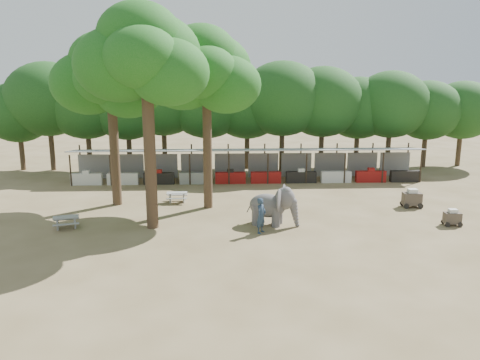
{
  "coord_description": "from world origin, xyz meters",
  "views": [
    {
      "loc": [
        -2.25,
        -23.08,
        8.17
      ],
      "look_at": [
        -1.0,
        5.0,
        2.0
      ],
      "focal_mm": 35.0,
      "sensor_mm": 36.0,
      "label": 1
    }
  ],
  "objects_px": {
    "cart_front": "(452,217)",
    "yard_tree_center": "(144,57)",
    "elephant": "(273,205)",
    "yard_tree_left": "(109,77)",
    "handler": "(261,216)",
    "cart_back": "(412,198)",
    "yard_tree_back": "(204,71)",
    "picnic_table_far": "(177,196)",
    "picnic_table_near": "(66,221)"
  },
  "relations": [
    {
      "from": "cart_front",
      "to": "cart_back",
      "type": "bearing_deg",
      "value": 103.69
    },
    {
      "from": "picnic_table_near",
      "to": "cart_back",
      "type": "xyz_separation_m",
      "value": [
        20.83,
        3.4,
        0.15
      ]
    },
    {
      "from": "yard_tree_left",
      "to": "cart_front",
      "type": "height_order",
      "value": "yard_tree_left"
    },
    {
      "from": "elephant",
      "to": "picnic_table_far",
      "type": "relative_size",
      "value": 2.19
    },
    {
      "from": "picnic_table_far",
      "to": "cart_back",
      "type": "bearing_deg",
      "value": -8.74
    },
    {
      "from": "picnic_table_near",
      "to": "cart_front",
      "type": "distance_m",
      "value": 21.58
    },
    {
      "from": "handler",
      "to": "cart_back",
      "type": "distance_m",
      "value": 11.15
    },
    {
      "from": "elephant",
      "to": "picnic_table_near",
      "type": "xyz_separation_m",
      "value": [
        -11.52,
        -0.17,
        -0.68
      ]
    },
    {
      "from": "cart_front",
      "to": "yard_tree_center",
      "type": "bearing_deg",
      "value": -179.26
    },
    {
      "from": "yard_tree_left",
      "to": "elephant",
      "type": "bearing_deg",
      "value": -26.7
    },
    {
      "from": "yard_tree_back",
      "to": "cart_front",
      "type": "height_order",
      "value": "yard_tree_back"
    },
    {
      "from": "yard_tree_center",
      "to": "picnic_table_far",
      "type": "xyz_separation_m",
      "value": [
        1.02,
        5.15,
        -8.77
      ]
    },
    {
      "from": "elephant",
      "to": "cart_back",
      "type": "bearing_deg",
      "value": 38.8
    },
    {
      "from": "picnic_table_near",
      "to": "elephant",
      "type": "bearing_deg",
      "value": -15.61
    },
    {
      "from": "cart_front",
      "to": "yard_tree_back",
      "type": "bearing_deg",
      "value": 164.52
    },
    {
      "from": "handler",
      "to": "cart_back",
      "type": "relative_size",
      "value": 1.52
    },
    {
      "from": "yard_tree_back",
      "to": "cart_front",
      "type": "bearing_deg",
      "value": -18.22
    },
    {
      "from": "handler",
      "to": "yard_tree_center",
      "type": "bearing_deg",
      "value": 111.2
    },
    {
      "from": "yard_tree_back",
      "to": "cart_front",
      "type": "xyz_separation_m",
      "value": [
        13.96,
        -4.59,
        -8.07
      ]
    },
    {
      "from": "yard_tree_left",
      "to": "elephant",
      "type": "xyz_separation_m",
      "value": [
        9.9,
        -4.98,
        -7.08
      ]
    },
    {
      "from": "handler",
      "to": "cart_front",
      "type": "relative_size",
      "value": 1.91
    },
    {
      "from": "yard_tree_left",
      "to": "picnic_table_far",
      "type": "xyz_separation_m",
      "value": [
        4.02,
        0.15,
        -7.76
      ]
    },
    {
      "from": "yard_tree_back",
      "to": "handler",
      "type": "bearing_deg",
      "value": -60.21
    },
    {
      "from": "elephant",
      "to": "picnic_table_near",
      "type": "relative_size",
      "value": 1.84
    },
    {
      "from": "yard_tree_back",
      "to": "picnic_table_far",
      "type": "height_order",
      "value": "yard_tree_back"
    },
    {
      "from": "yard_tree_left",
      "to": "yard_tree_center",
      "type": "height_order",
      "value": "yard_tree_center"
    },
    {
      "from": "yard_tree_center",
      "to": "cart_front",
      "type": "relative_size",
      "value": 11.92
    },
    {
      "from": "handler",
      "to": "picnic_table_near",
      "type": "bearing_deg",
      "value": 117.44
    },
    {
      "from": "yard_tree_left",
      "to": "handler",
      "type": "relative_size",
      "value": 5.72
    },
    {
      "from": "yard_tree_center",
      "to": "elephant",
      "type": "xyz_separation_m",
      "value": [
        6.9,
        0.02,
        -8.08
      ]
    },
    {
      "from": "elephant",
      "to": "cart_front",
      "type": "distance_m",
      "value": 10.1
    },
    {
      "from": "handler",
      "to": "cart_front",
      "type": "bearing_deg",
      "value": -51.85
    },
    {
      "from": "elephant",
      "to": "cart_front",
      "type": "bearing_deg",
      "value": 16.17
    },
    {
      "from": "yard_tree_back",
      "to": "elephant",
      "type": "bearing_deg",
      "value": -45.58
    },
    {
      "from": "elephant",
      "to": "handler",
      "type": "relative_size",
      "value": 1.57
    },
    {
      "from": "yard_tree_left",
      "to": "cart_back",
      "type": "bearing_deg",
      "value": -5.2
    },
    {
      "from": "yard_tree_left",
      "to": "picnic_table_far",
      "type": "height_order",
      "value": "yard_tree_left"
    },
    {
      "from": "cart_front",
      "to": "cart_back",
      "type": "distance_m",
      "value": 3.92
    },
    {
      "from": "yard_tree_left",
      "to": "picnic_table_far",
      "type": "distance_m",
      "value": 8.74
    },
    {
      "from": "yard_tree_left",
      "to": "handler",
      "type": "distance_m",
      "value": 13.25
    },
    {
      "from": "cart_back",
      "to": "handler",
      "type": "bearing_deg",
      "value": -153.87
    },
    {
      "from": "picnic_table_far",
      "to": "cart_front",
      "type": "height_order",
      "value": "cart_front"
    },
    {
      "from": "yard_tree_back",
      "to": "cart_front",
      "type": "relative_size",
      "value": 11.25
    },
    {
      "from": "cart_front",
      "to": "cart_back",
      "type": "xyz_separation_m",
      "value": [
        -0.74,
        3.85,
        0.13
      ]
    },
    {
      "from": "cart_back",
      "to": "yard_tree_left",
      "type": "bearing_deg",
      "value": 176.35
    },
    {
      "from": "yard_tree_center",
      "to": "cart_front",
      "type": "height_order",
      "value": "yard_tree_center"
    },
    {
      "from": "yard_tree_back",
      "to": "elephant",
      "type": "distance_m",
      "value": 9.28
    },
    {
      "from": "elephant",
      "to": "picnic_table_far",
      "type": "height_order",
      "value": "elephant"
    },
    {
      "from": "elephant",
      "to": "cart_front",
      "type": "relative_size",
      "value": 3.0
    },
    {
      "from": "yard_tree_back",
      "to": "handler",
      "type": "xyz_separation_m",
      "value": [
        3.08,
        -5.38,
        -7.58
      ]
    }
  ]
}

